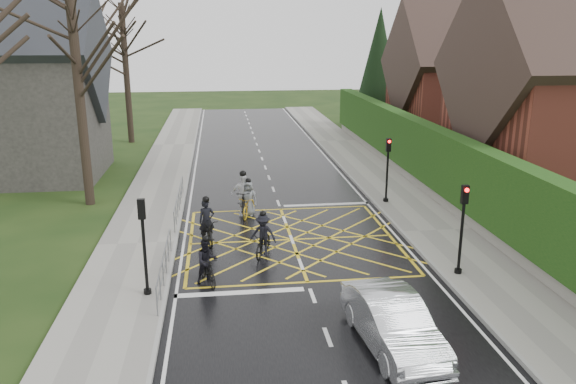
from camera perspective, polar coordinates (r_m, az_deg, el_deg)
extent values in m
plane|color=black|center=(22.42, 0.39, -4.87)|extent=(120.00, 120.00, 0.00)
cube|color=black|center=(22.42, 0.39, -4.86)|extent=(9.00, 80.00, 0.01)
cube|color=gray|center=(23.88, 14.85, -3.91)|extent=(3.00, 80.00, 0.15)
cube|color=gray|center=(22.46, -15.04, -5.19)|extent=(3.00, 80.00, 0.15)
cube|color=slate|center=(29.75, 13.81, 0.62)|extent=(0.50, 38.00, 0.70)
cube|color=#14380F|center=(29.35, 14.04, 3.92)|extent=(0.90, 38.00, 2.80)
cube|color=brown|center=(42.83, 17.27, 8.55)|extent=(9.00, 8.00, 6.00)
cube|color=#32241E|center=(42.59, 17.59, 12.41)|extent=(9.80, 8.80, 8.80)
cube|color=brown|center=(43.73, 21.23, 15.58)|extent=(0.70, 0.70, 1.60)
cylinder|color=black|center=(49.24, 8.97, 7.11)|extent=(0.50, 0.50, 1.20)
cone|color=black|center=(48.78, 9.19, 12.22)|extent=(4.60, 4.60, 10.00)
cube|color=#2D2B28|center=(34.79, -25.24, 7.04)|extent=(8.00, 7.00, 7.00)
cube|color=#26282D|center=(34.52, -25.92, 12.61)|extent=(8.80, 7.80, 7.80)
cylinder|color=black|center=(27.62, -20.48, 9.83)|extent=(0.44, 0.44, 11.00)
cylinder|color=black|center=(35.59, -19.28, 11.89)|extent=(0.44, 0.44, 12.00)
cylinder|color=black|center=(43.39, -16.09, 11.39)|extent=(0.44, 0.44, 10.00)
cylinder|color=slate|center=(18.72, -12.51, -6.28)|extent=(0.05, 5.00, 0.05)
cylinder|color=slate|center=(18.90, -12.43, -7.54)|extent=(0.04, 5.00, 0.04)
cylinder|color=slate|center=(16.66, -13.17, -11.10)|extent=(0.04, 0.04, 1.00)
cylinder|color=slate|center=(21.22, -11.85, -5.00)|extent=(0.04, 0.04, 1.00)
cylinder|color=slate|center=(25.81, -11.07, -0.03)|extent=(0.05, 6.00, 0.05)
cylinder|color=slate|center=(25.93, -11.02, -0.98)|extent=(0.04, 6.00, 0.04)
cylinder|color=slate|center=(23.10, -11.47, -3.24)|extent=(0.04, 0.04, 1.00)
cylinder|color=slate|center=(28.83, -10.65, 0.64)|extent=(0.04, 0.04, 1.00)
cylinder|color=black|center=(26.96, 10.03, 1.81)|extent=(0.10, 0.10, 3.00)
cylinder|color=black|center=(27.32, 9.90, -0.94)|extent=(0.24, 0.24, 0.30)
cube|color=black|center=(26.66, 10.18, 4.73)|extent=(0.22, 0.16, 0.62)
sphere|color=#FF0C0C|center=(26.52, 10.27, 5.06)|extent=(0.14, 0.14, 0.14)
cylinder|color=black|center=(19.44, 17.19, -4.21)|extent=(0.10, 0.10, 3.00)
cylinder|color=black|center=(19.93, 16.87, -7.86)|extent=(0.24, 0.24, 0.30)
cube|color=black|center=(19.02, 17.53, -0.24)|extent=(0.22, 0.16, 0.62)
sphere|color=#FF0C0C|center=(18.87, 17.72, 0.18)|extent=(0.14, 0.14, 0.14)
cylinder|color=black|center=(17.67, -14.35, -6.02)|extent=(0.10, 0.10, 3.00)
cylinder|color=black|center=(18.21, -14.06, -9.97)|extent=(0.24, 0.24, 0.30)
cube|color=black|center=(17.21, -14.67, -1.69)|extent=(0.22, 0.16, 0.62)
sphere|color=#FF0C0C|center=(17.27, -14.66, -1.00)|extent=(0.14, 0.14, 0.14)
imported|color=black|center=(22.20, -8.23, -3.87)|extent=(1.09, 2.02, 1.01)
imported|color=black|center=(22.18, -8.26, -2.92)|extent=(0.70, 0.54, 1.71)
sphere|color=black|center=(21.91, -8.35, -0.75)|extent=(0.27, 0.27, 0.27)
imported|color=black|center=(18.68, -8.22, -7.80)|extent=(0.97, 1.69, 0.98)
imported|color=black|center=(18.67, -8.24, -6.95)|extent=(0.87, 0.77, 1.50)
sphere|color=black|center=(18.39, -8.34, -4.74)|extent=(0.24, 0.24, 0.24)
imported|color=black|center=(20.84, -2.52, -5.20)|extent=(1.15, 1.82, 0.90)
imported|color=black|center=(20.82, -2.55, -4.30)|extent=(1.13, 0.88, 1.53)
sphere|color=black|center=(20.56, -2.58, -2.24)|extent=(0.24, 0.24, 0.24)
imported|color=black|center=(25.16, -4.53, -1.08)|extent=(0.74, 2.12, 1.25)
imported|color=silver|center=(25.16, -4.56, -0.29)|extent=(1.15, 0.55, 1.91)
sphere|color=black|center=(24.91, -4.61, 1.87)|extent=(0.30, 0.30, 0.30)
imported|color=gold|center=(25.15, -4.01, -1.45)|extent=(1.14, 1.89, 0.94)
imported|color=slate|center=(25.15, -4.03, -0.67)|extent=(0.90, 0.72, 1.59)
sphere|color=black|center=(24.93, -4.07, 1.13)|extent=(0.25, 0.25, 0.25)
imported|color=silver|center=(15.16, 10.59, -12.93)|extent=(1.93, 4.40, 1.41)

